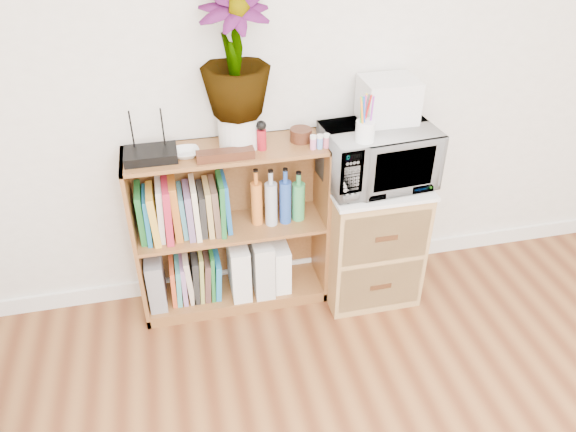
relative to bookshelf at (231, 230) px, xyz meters
name	(u,v)px	position (x,y,z in m)	size (l,w,h in m)	color
skirting_board	(290,267)	(0.35, 0.14, -0.42)	(4.00, 0.02, 0.10)	white
bookshelf	(231,230)	(0.00, 0.00, 0.00)	(1.00, 0.30, 0.95)	brown
wicker_unit	(369,238)	(0.75, -0.08, -0.12)	(0.50, 0.45, 0.70)	#9E7542
microwave	(378,156)	(0.75, -0.08, 0.39)	(0.54, 0.37, 0.30)	silver
pen_cup	(365,131)	(0.63, -0.19, 0.59)	(0.09, 0.09, 0.10)	white
small_appliance	(388,100)	(0.81, 0.01, 0.65)	(0.27, 0.22, 0.21)	silver
router	(151,154)	(-0.35, -0.02, 0.50)	(0.24, 0.17, 0.04)	black
white_bowl	(186,153)	(-0.19, -0.03, 0.49)	(0.13, 0.13, 0.03)	silver
plant_pot	(239,130)	(0.07, 0.02, 0.56)	(0.19, 0.19, 0.17)	silver
potted_plant	(235,54)	(0.07, 0.02, 0.93)	(0.32, 0.32, 0.57)	#306E2C
trinket_box	(225,155)	(-0.01, -0.10, 0.50)	(0.27, 0.07, 0.04)	#32170D
kokeshi_doll	(262,140)	(0.17, -0.04, 0.53)	(0.04, 0.04, 0.10)	maroon
wooden_bowl	(301,135)	(0.37, 0.01, 0.51)	(0.11, 0.11, 0.06)	#381B0F
paint_jars	(320,143)	(0.44, -0.09, 0.50)	(0.11, 0.04, 0.05)	pink
file_box	(156,279)	(-0.43, 0.00, -0.26)	(0.09, 0.24, 0.30)	gray
magazine_holder_left	(239,266)	(0.02, -0.01, -0.24)	(0.10, 0.26, 0.32)	white
magazine_holder_mid	(261,262)	(0.15, -0.01, -0.24)	(0.11, 0.27, 0.33)	silver
magazine_holder_right	(280,264)	(0.26, -0.01, -0.27)	(0.09, 0.22, 0.28)	white
cookbooks	(183,209)	(-0.23, 0.00, 0.16)	(0.46, 0.20, 0.31)	#1B6729
liquor_bottles	(278,196)	(0.25, 0.00, 0.17)	(0.28, 0.07, 0.31)	orange
lower_books	(195,276)	(-0.21, 0.00, -0.28)	(0.28, 0.19, 0.29)	#D04D24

